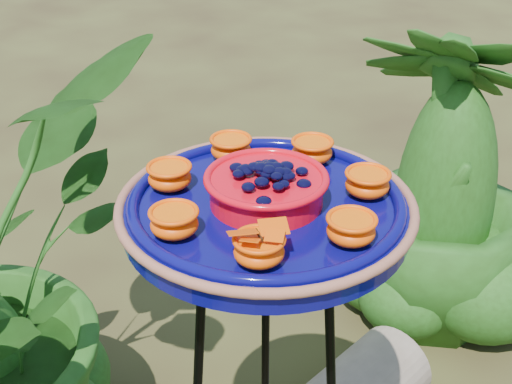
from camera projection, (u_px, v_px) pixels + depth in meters
feeder_dish at (266, 204)px, 1.08m from camera, size 0.56×0.56×0.10m
shrub_back_right at (447, 179)px, 2.04m from camera, size 0.75×0.75×0.95m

